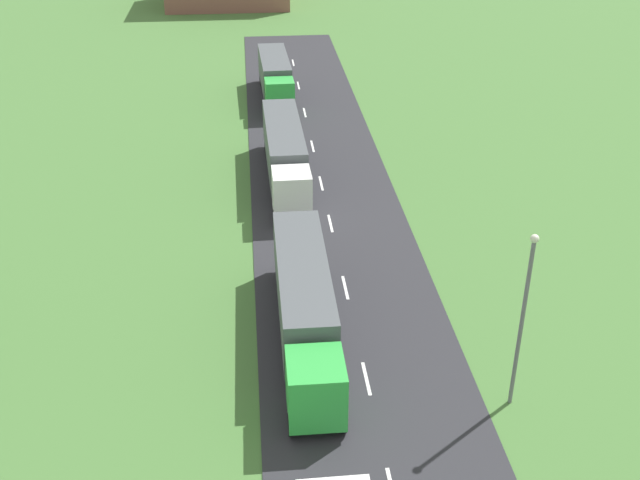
{
  "coord_description": "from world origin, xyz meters",
  "views": [
    {
      "loc": [
        -4.85,
        3.01,
        23.09
      ],
      "look_at": [
        -1.04,
        42.69,
        1.02
      ],
      "focal_mm": 43.37,
      "sensor_mm": 36.0,
      "label": 1
    }
  ],
  "objects_px": {
    "truck_fourth": "(275,76)",
    "truck_second": "(305,303)",
    "truck_third": "(285,153)",
    "lamppost_second": "(523,314)"
  },
  "relations": [
    {
      "from": "truck_third",
      "to": "lamppost_second",
      "type": "relative_size",
      "value": 1.66
    },
    {
      "from": "truck_fourth",
      "to": "truck_second",
      "type": "bearing_deg",
      "value": -90.38
    },
    {
      "from": "truck_fourth",
      "to": "lamppost_second",
      "type": "distance_m",
      "value": 43.81
    },
    {
      "from": "truck_second",
      "to": "truck_fourth",
      "type": "bearing_deg",
      "value": 89.62
    },
    {
      "from": "truck_fourth",
      "to": "lamppost_second",
      "type": "bearing_deg",
      "value": -78.81
    },
    {
      "from": "truck_second",
      "to": "truck_third",
      "type": "distance_m",
      "value": 19.06
    },
    {
      "from": "truck_second",
      "to": "truck_fourth",
      "type": "xyz_separation_m",
      "value": [
        0.25,
        37.33,
        -0.03
      ]
    },
    {
      "from": "truck_third",
      "to": "lamppost_second",
      "type": "xyz_separation_m",
      "value": [
        8.63,
        -24.63,
        2.54
      ]
    },
    {
      "from": "truck_fourth",
      "to": "lamppost_second",
      "type": "relative_size",
      "value": 1.38
    },
    {
      "from": "truck_third",
      "to": "lamppost_second",
      "type": "distance_m",
      "value": 26.23
    }
  ]
}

